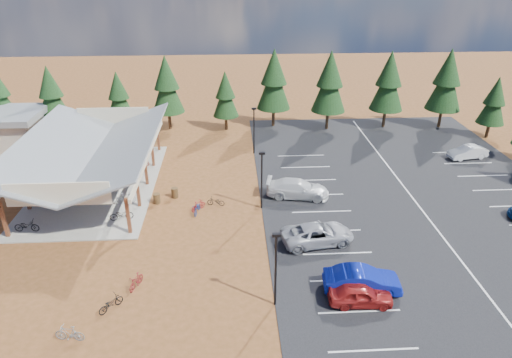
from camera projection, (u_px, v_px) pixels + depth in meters
name	position (u px, v px, depth m)	size (l,w,h in m)	color
ground	(202.00, 222.00, 36.80)	(140.00, 140.00, 0.00)	brown
asphalt_lot	(412.00, 198.00, 40.44)	(27.00, 44.00, 0.04)	black
concrete_pad	(98.00, 185.00, 42.54)	(10.60, 18.60, 0.10)	gray
bike_pavilion	(91.00, 148.00, 40.89)	(11.65, 19.40, 4.97)	#593219
lamp_post_0	(276.00, 265.00, 26.79)	(0.50, 0.25, 5.14)	black
lamp_post_1	(262.00, 176.00, 37.55)	(0.50, 0.25, 5.14)	black
lamp_post_2	(254.00, 127.00, 48.32)	(0.50, 0.25, 5.14)	black
trash_bin_0	(157.00, 198.00, 39.42)	(0.60, 0.60, 0.90)	#4B351B
trash_bin_1	(175.00, 193.00, 40.38)	(0.60, 0.60, 0.90)	#4B351B
pine_1	(51.00, 93.00, 52.86)	(3.54, 3.54, 8.25)	#382314
pine_2	(119.00, 95.00, 53.97)	(3.16, 3.16, 7.36)	#382314
pine_3	(167.00, 85.00, 54.34)	(3.88, 3.88, 9.04)	#382314
pine_4	(225.00, 94.00, 54.59)	(3.11, 3.11, 7.24)	#382314
pine_5	(274.00, 80.00, 55.16)	(4.12, 4.12, 9.60)	#382314
pine_6	(330.00, 82.00, 54.18)	(4.12, 4.12, 9.61)	#382314
pine_7	(389.00, 81.00, 54.90)	(4.04, 4.04, 9.42)	#382314
pine_8	(447.00, 80.00, 54.67)	(4.18, 4.18, 9.73)	#382314
pine_13	(495.00, 101.00, 52.16)	(3.10, 3.10, 7.23)	#382314
bike_0	(27.00, 226.00, 35.13)	(0.66, 1.90, 1.00)	black
bike_1	(60.00, 197.00, 39.15)	(0.52, 1.85, 1.11)	gray
bike_2	(90.00, 168.00, 44.84)	(0.60, 1.72, 0.90)	#1A3799
bike_3	(102.00, 150.00, 48.76)	(0.51, 1.81, 1.09)	maroon
bike_4	(121.00, 214.00, 36.70)	(0.65, 1.87, 0.98)	black
bike_5	(126.00, 198.00, 39.10)	(0.49, 1.74, 1.04)	#9FA0A8
bike_6	(112.00, 179.00, 42.68)	(0.57, 1.64, 0.86)	navy
bike_7	(141.00, 161.00, 46.18)	(0.48, 1.70, 1.02)	maroon
bike_11	(136.00, 281.00, 29.34)	(0.45, 1.61, 0.97)	maroon
bike_12	(111.00, 303.00, 27.48)	(0.60, 1.72, 0.90)	black
bike_13	(69.00, 333.00, 25.21)	(0.48, 1.71, 1.03)	gray
bike_14	(197.00, 208.00, 37.86)	(0.60, 1.71, 0.90)	navy
bike_15	(198.00, 205.00, 38.32)	(0.42, 1.50, 0.90)	maroon
bike_16	(216.00, 201.00, 39.05)	(0.53, 1.51, 0.79)	black
car_0	(360.00, 295.00, 27.81)	(1.58, 3.93, 1.34)	maroon
car_1	(362.00, 280.00, 28.83)	(1.70, 4.86, 1.60)	#0C1B97
car_2	(318.00, 234.00, 33.74)	(2.49, 5.41, 1.50)	#A0A1A8
car_3	(298.00, 189.00, 40.25)	(2.23, 5.48, 1.59)	silver
car_9	(467.00, 152.00, 48.05)	(1.44, 4.14, 1.36)	silver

